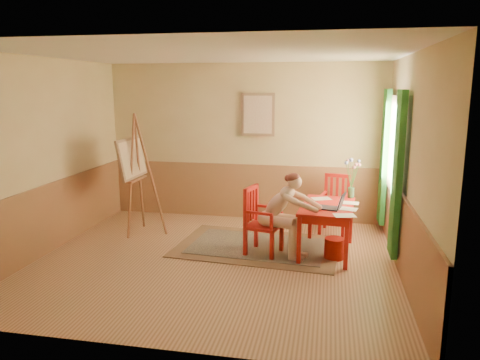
% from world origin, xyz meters
% --- Properties ---
extents(room, '(5.04, 4.54, 2.84)m').
position_xyz_m(room, '(0.00, 0.00, 1.40)').
color(room, tan).
rests_on(room, ground).
extents(wainscot, '(5.00, 4.50, 1.00)m').
position_xyz_m(wainscot, '(0.00, 0.80, 0.50)').
color(wainscot, '#9D6F4C').
rests_on(wainscot, room).
extents(window, '(0.12, 2.01, 2.20)m').
position_xyz_m(window, '(2.42, 1.10, 1.35)').
color(window, white).
rests_on(window, room).
extents(wall_portrait, '(0.60, 0.05, 0.76)m').
position_xyz_m(wall_portrait, '(0.25, 2.20, 1.90)').
color(wall_portrait, '#947054').
rests_on(wall_portrait, room).
extents(rug, '(2.53, 1.80, 0.02)m').
position_xyz_m(rug, '(0.50, 0.68, 0.01)').
color(rug, '#8C7251').
rests_on(rug, room).
extents(table, '(0.83, 1.26, 0.72)m').
position_xyz_m(table, '(1.52, 0.61, 0.63)').
color(table, red).
rests_on(table, room).
extents(chair_left, '(0.55, 0.53, 0.99)m').
position_xyz_m(chair_left, '(0.58, 0.40, 0.49)').
color(chair_left, red).
rests_on(chair_left, room).
extents(chair_back, '(0.50, 0.52, 0.96)m').
position_xyz_m(chair_back, '(1.64, 1.66, 0.48)').
color(chair_back, red).
rests_on(chair_back, room).
extents(figure, '(0.95, 0.52, 1.23)m').
position_xyz_m(figure, '(0.90, 0.33, 0.68)').
color(figure, beige).
rests_on(figure, room).
extents(laptop, '(0.45, 0.34, 0.24)m').
position_xyz_m(laptop, '(1.58, 0.41, 0.77)').
color(laptop, '#1E2338').
rests_on(laptop, table).
extents(papers, '(0.72, 1.16, 0.00)m').
position_xyz_m(papers, '(1.69, 0.58, 0.72)').
color(papers, white).
rests_on(papers, table).
extents(vase, '(0.27, 0.30, 0.61)m').
position_xyz_m(vase, '(1.86, 1.15, 1.00)').
color(vase, '#3F724C').
rests_on(vase, table).
extents(wastebasket, '(0.34, 0.34, 0.30)m').
position_xyz_m(wastebasket, '(1.63, 0.41, 0.15)').
color(wastebasket, '#AA1409').
rests_on(wastebasket, room).
extents(easel, '(0.66, 0.87, 1.98)m').
position_xyz_m(easel, '(-1.59, 1.01, 1.17)').
color(easel, brown).
rests_on(easel, room).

